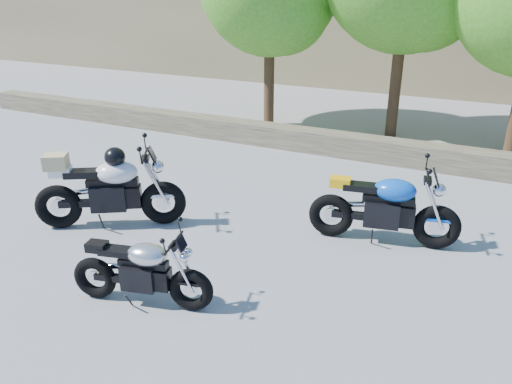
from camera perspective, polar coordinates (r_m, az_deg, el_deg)
ground at (r=7.09m, az=-5.11°, el=-8.11°), size 90.00×90.00×0.00m
stone_wall at (r=11.65m, az=9.09°, el=5.47°), size 22.00×0.55×0.50m
silver_bike at (r=6.18m, az=-12.91°, el=-8.92°), size 1.77×0.68×0.90m
white_bike at (r=8.20m, az=-16.48°, el=0.39°), size 2.11×1.42×1.32m
blue_bike at (r=7.63m, az=14.52°, el=-1.87°), size 2.22×0.76×1.12m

